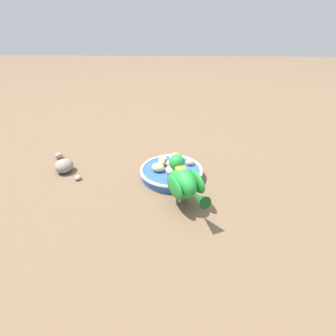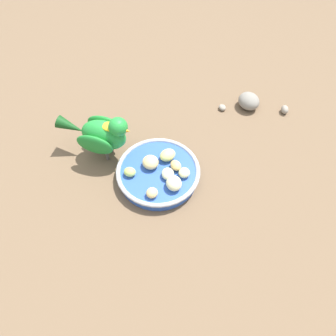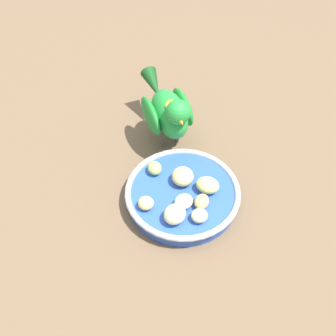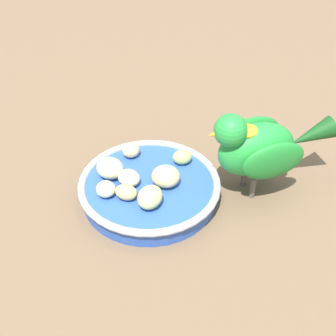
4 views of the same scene
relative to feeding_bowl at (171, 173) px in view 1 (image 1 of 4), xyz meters
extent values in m
plane|color=brown|center=(-0.01, 0.02, -0.02)|extent=(4.00, 4.00, 0.00)
cylinder|color=#2D56B7|center=(0.00, 0.00, 0.00)|extent=(0.18, 0.18, 0.03)
torus|color=#B7BABF|center=(0.00, 0.00, 0.01)|extent=(0.19, 0.19, 0.01)
ellipsoid|color=#C6D17A|center=(0.04, 0.01, 0.02)|extent=(0.04, 0.04, 0.03)
ellipsoid|color=#E5C67F|center=(0.00, 0.02, 0.02)|extent=(0.04, 0.04, 0.03)
ellipsoid|color=#B2CC66|center=(-0.05, 0.04, 0.02)|extent=(0.03, 0.03, 0.02)
ellipsoid|color=#E5C67F|center=(-0.06, -0.04, 0.02)|extent=(0.03, 0.03, 0.02)
ellipsoid|color=tan|center=(0.03, -0.03, 0.02)|extent=(0.03, 0.03, 0.02)
ellipsoid|color=beige|center=(0.00, -0.03, 0.02)|extent=(0.04, 0.04, 0.02)
ellipsoid|color=beige|center=(0.03, -0.05, 0.02)|extent=(0.04, 0.03, 0.02)
ellipsoid|color=beige|center=(-0.01, -0.06, 0.02)|extent=(0.05, 0.05, 0.03)
cylinder|color=#59544C|center=(-0.02, 0.14, 0.00)|extent=(0.01, 0.01, 0.03)
cylinder|color=#59544C|center=(-0.04, 0.13, 0.00)|extent=(0.01, 0.01, 0.03)
ellipsoid|color=green|center=(-0.03, 0.14, 0.05)|extent=(0.10, 0.12, 0.07)
ellipsoid|color=#1E7F2D|center=(-0.01, 0.16, 0.05)|extent=(0.05, 0.09, 0.05)
ellipsoid|color=#1E7F2D|center=(-0.07, 0.13, 0.05)|extent=(0.05, 0.09, 0.05)
cone|color=#144719|center=(-0.07, 0.21, 0.06)|extent=(0.06, 0.08, 0.05)
sphere|color=green|center=(-0.01, 0.10, 0.09)|extent=(0.06, 0.06, 0.04)
cone|color=orange|center=(-0.01, 0.08, 0.09)|extent=(0.02, 0.02, 0.02)
ellipsoid|color=yellow|center=(-0.02, 0.12, 0.09)|extent=(0.04, 0.04, 0.01)
ellipsoid|color=gray|center=(0.34, -0.02, 0.00)|extent=(0.07, 0.07, 0.04)
ellipsoid|color=gray|center=(0.38, -0.11, -0.01)|extent=(0.03, 0.03, 0.02)
ellipsoid|color=gray|center=(0.28, 0.02, -0.01)|extent=(0.03, 0.03, 0.01)
camera|label=1|loc=(-0.01, 0.79, 0.48)|focal=32.50mm
camera|label=2|loc=(-0.31, -0.30, 0.61)|focal=34.74mm
camera|label=3|loc=(0.01, -0.47, 0.62)|focal=50.01mm
camera|label=4|loc=(0.48, 0.08, 0.43)|focal=51.07mm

